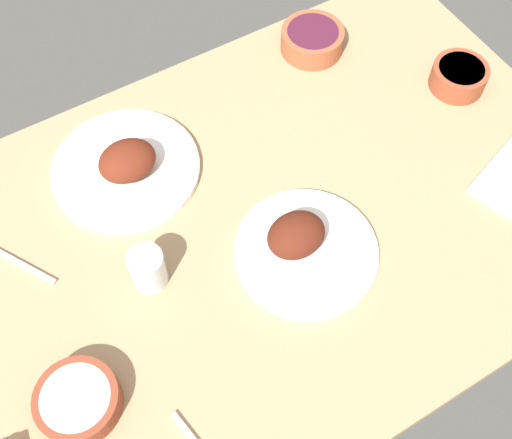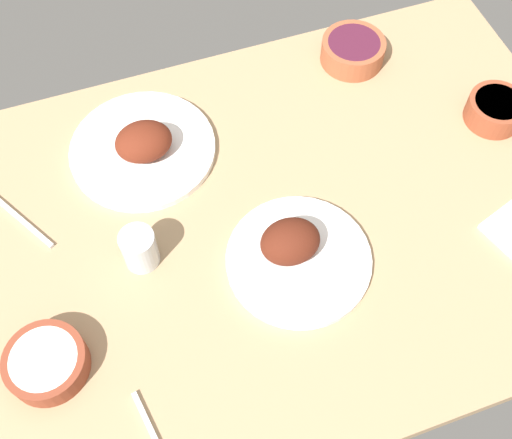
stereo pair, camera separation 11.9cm
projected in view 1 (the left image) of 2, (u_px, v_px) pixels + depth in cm
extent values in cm
cube|color=tan|center=(256.00, 230.00, 122.52)|extent=(140.00, 90.00, 4.00)
cylinder|color=white|center=(306.00, 252.00, 116.94)|extent=(26.89, 26.89, 1.60)
ellipsoid|color=#511E11|center=(296.00, 235.00, 114.06)|extent=(11.08, 9.09, 7.16)
cylinder|color=white|center=(126.00, 169.00, 126.45)|extent=(29.74, 29.74, 1.60)
ellipsoid|color=#602314|center=(127.00, 161.00, 122.62)|extent=(11.45, 9.46, 6.83)
cylinder|color=brown|center=(78.00, 401.00, 101.47)|extent=(13.75, 13.75, 4.68)
cylinder|color=white|center=(75.00, 398.00, 99.89)|extent=(11.28, 11.28, 1.00)
cylinder|color=brown|center=(459.00, 77.00, 136.52)|extent=(12.00, 12.00, 5.30)
cylinder|color=#DBCC7A|center=(461.00, 70.00, 134.66)|extent=(9.84, 9.84, 1.00)
cylinder|color=#A35133|center=(312.00, 40.00, 142.11)|extent=(14.12, 14.12, 5.34)
cylinder|color=#4C192D|center=(313.00, 33.00, 140.24)|extent=(11.58, 11.58, 1.00)
cylinder|color=silver|center=(149.00, 271.00, 111.28)|extent=(6.47, 6.47, 8.28)
cube|color=silver|center=(14.00, 260.00, 116.50)|extent=(10.46, 16.67, 0.80)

